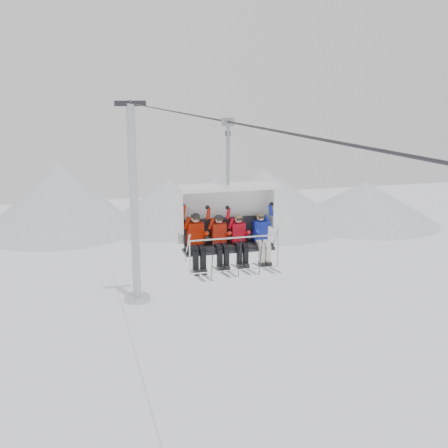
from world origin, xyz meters
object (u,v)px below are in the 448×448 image
object	(u,v)px
skier_center_right	(239,238)
chairlift_carrier	(226,216)
skier_far_left	(196,239)
skier_far_right	(261,236)
lift_tower_right	(135,219)
skier_center_left	(220,239)

from	to	relation	value
skier_center_right	chairlift_carrier	bearing A→B (deg)	129.71
skier_far_left	skier_center_right	bearing A→B (deg)	-0.73
skier_center_right	skier_far_right	distance (m)	0.64
skier_center_right	skier_far_right	world-z (taller)	skier_far_right
lift_tower_right	skier_far_left	distance (m)	23.01
skier_center_left	skier_far_right	bearing A→B (deg)	-0.07
lift_tower_right	skier_center_right	distance (m)	22.99
chairlift_carrier	skier_far_right	world-z (taller)	chairlift_carrier
lift_tower_right	skier_center_right	world-z (taller)	lift_tower_right
lift_tower_right	chairlift_carrier	world-z (taller)	lift_tower_right
chairlift_carrier	skier_far_right	size ratio (longest dim) A/B	2.36
skier_center_left	skier_center_right	bearing A→B (deg)	-0.49
chairlift_carrier	skier_far_left	size ratio (longest dim) A/B	2.36
skier_center_right	skier_center_left	bearing A→B (deg)	179.51
skier_center_left	skier_center_right	size ratio (longest dim) A/B	1.00
skier_far_right	skier_center_left	bearing A→B (deg)	179.93
skier_center_left	skier_center_right	xyz separation A→B (m)	(0.55, -0.00, -0.01)
skier_center_right	skier_far_right	xyz separation A→B (m)	(0.64, 0.00, 0.01)
lift_tower_right	skier_far_right	bearing A→B (deg)	-87.69
skier_center_right	skier_far_right	bearing A→B (deg)	0.29
skier_far_right	skier_center_right	bearing A→B (deg)	-179.71
chairlift_carrier	lift_tower_right	bearing A→B (deg)	90.00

